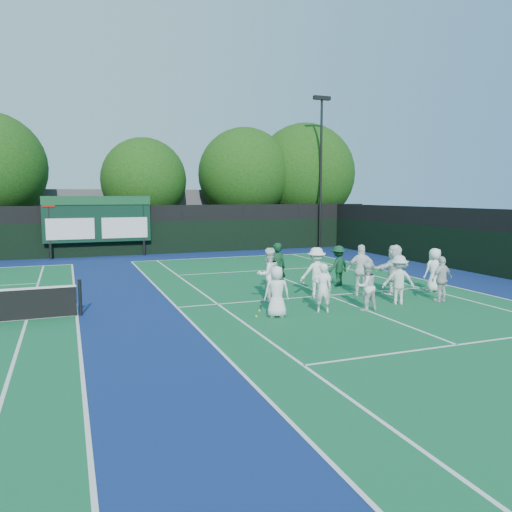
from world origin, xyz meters
name	(u,v)px	position (x,y,z in m)	size (l,w,h in m)	color
ground	(342,301)	(0.00, 0.00, 0.00)	(120.00, 120.00, 0.00)	#1A370F
court_apron	(161,309)	(-6.00, 1.00, 0.00)	(34.00, 32.00, 0.01)	navy
near_court	(328,295)	(0.00, 1.00, 0.01)	(11.05, 23.85, 0.01)	#125931
back_fence	(115,233)	(-6.00, 16.00, 1.36)	(34.00, 0.08, 3.00)	black
scoreboard	(97,220)	(-7.01, 15.59, 2.19)	(6.00, 0.21, 3.55)	black
clubhouse	(159,216)	(-2.00, 24.00, 2.00)	(18.00, 6.00, 4.00)	#57575B
light_pole_right	(321,155)	(7.50, 15.70, 6.30)	(1.20, 0.30, 10.12)	black
tree_c	(146,183)	(-3.59, 19.58, 4.44)	(5.62, 5.62, 7.40)	black
tree_d	(246,177)	(3.54, 19.58, 4.91)	(6.61, 6.61, 8.39)	black
tree_e	(306,176)	(8.32, 19.58, 5.00)	(7.46, 7.46, 8.92)	black
tennis_ball_0	(256,316)	(-3.54, -1.09, 0.03)	(0.07, 0.07, 0.07)	#D6EE1C
tennis_ball_1	(304,283)	(0.30, 3.55, 0.03)	(0.07, 0.07, 0.07)	#D6EE1C
tennis_ball_2	(395,302)	(1.51, -0.91, 0.03)	(0.07, 0.07, 0.07)	#D6EE1C
tennis_ball_3	(260,311)	(-3.19, -0.44, 0.03)	(0.07, 0.07, 0.07)	#D6EE1C
tennis_ball_4	(309,288)	(-0.03, 2.40, 0.03)	(0.07, 0.07, 0.07)	#D6EE1C
tennis_ball_5	(367,293)	(1.47, 0.72, 0.03)	(0.07, 0.07, 0.07)	#D6EE1C
player_front_0	(277,292)	(-2.96, -1.25, 0.77)	(0.75, 0.49, 1.53)	white
player_front_1	(323,288)	(-1.41, -1.24, 0.77)	(0.56, 0.37, 1.54)	white
player_front_2	(366,286)	(0.00, -1.45, 0.77)	(0.74, 0.58, 1.53)	white
player_front_3	(399,280)	(1.51, -1.06, 0.82)	(1.05, 0.61, 1.63)	silver
player_front_4	(442,279)	(3.11, -1.26, 0.78)	(0.91, 0.38, 1.55)	silver
player_back_0	(268,275)	(-2.33, 0.93, 0.92)	(0.89, 0.69, 1.83)	white
player_back_1	(316,273)	(-0.53, 0.88, 0.89)	(1.15, 0.66, 1.78)	white
player_back_2	(362,270)	(1.14, 0.60, 0.92)	(1.08, 0.45, 1.85)	white
player_back_3	(394,269)	(2.39, 0.38, 0.92)	(1.70, 0.54, 1.83)	white
player_back_4	(434,270)	(4.10, 0.26, 0.82)	(0.80, 0.52, 1.64)	white
coach_left	(277,268)	(-1.50, 2.16, 0.94)	(0.68, 0.45, 1.87)	#0F371D
coach_right	(338,266)	(1.34, 2.60, 0.81)	(1.04, 0.60, 1.61)	#103A21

